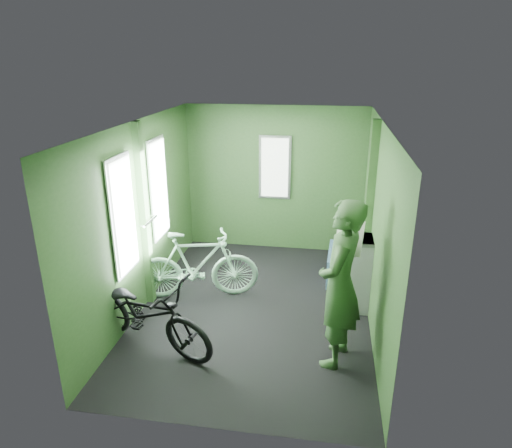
{
  "coord_description": "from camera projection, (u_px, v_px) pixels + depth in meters",
  "views": [
    {
      "loc": [
        0.8,
        -4.95,
        3.0
      ],
      "look_at": [
        0.0,
        0.1,
        1.1
      ],
      "focal_mm": 32.0,
      "sensor_mm": 36.0,
      "label": 1
    }
  ],
  "objects": [
    {
      "name": "room",
      "position": [
        252.0,
        199.0,
        5.29
      ],
      "size": [
        4.0,
        4.02,
        2.31
      ],
      "color": "black",
      "rests_on": "ground"
    },
    {
      "name": "waste_box",
      "position": [
        359.0,
        273.0,
        5.62
      ],
      "size": [
        0.28,
        0.39,
        0.95
      ],
      "primitive_type": "cube",
      "color": "gray",
      "rests_on": "ground"
    },
    {
      "name": "passenger",
      "position": [
        340.0,
        284.0,
        4.49
      ],
      "size": [
        0.57,
        0.77,
        1.76
      ],
      "rotation": [
        0.0,
        0.0,
        -1.82
      ],
      "color": "#32522C",
      "rests_on": "ground"
    },
    {
      "name": "bicycle_black",
      "position": [
        148.0,
        348.0,
        4.98
      ],
      "size": [
        1.87,
        1.32,
        0.99
      ],
      "primitive_type": "imported",
      "rotation": [
        0.0,
        -0.17,
        1.2
      ],
      "color": "black",
      "rests_on": "ground"
    },
    {
      "name": "bicycle_mint",
      "position": [
        199.0,
        298.0,
        6.0
      ],
      "size": [
        1.66,
        0.9,
        0.99
      ],
      "primitive_type": "imported",
      "rotation": [
        0.0,
        -0.11,
        1.81
      ],
      "color": "#A1E0B9",
      "rests_on": "ground"
    },
    {
      "name": "bench_seat",
      "position": [
        346.0,
        261.0,
        6.45
      ],
      "size": [
        0.49,
        0.84,
        0.87
      ],
      "rotation": [
        0.0,
        0.0,
        -0.05
      ],
      "color": "#2A4259",
      "rests_on": "ground"
    }
  ]
}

